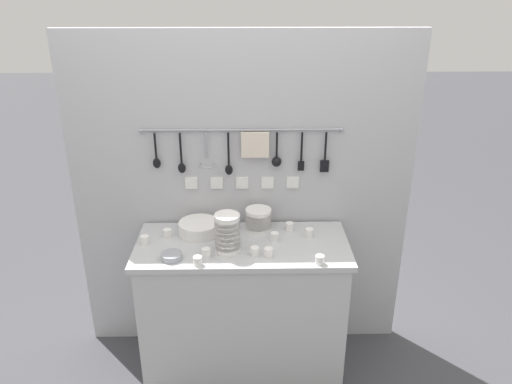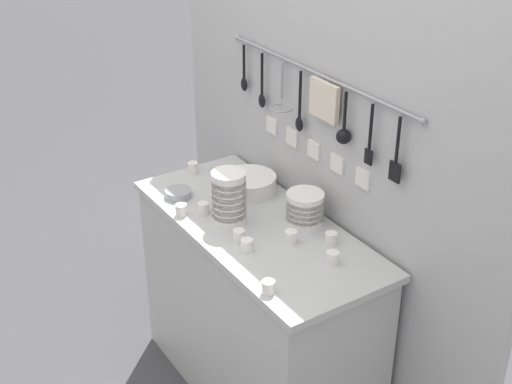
% 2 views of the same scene
% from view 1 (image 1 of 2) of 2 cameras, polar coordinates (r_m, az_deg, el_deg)
% --- Properties ---
extents(ground_plane, '(20.00, 20.00, 0.00)m').
position_cam_1_polar(ground_plane, '(3.25, -1.41, -19.11)').
color(ground_plane, '#424247').
extents(counter, '(1.17, 0.51, 0.85)m').
position_cam_1_polar(counter, '(2.98, -1.49, -13.05)').
color(counter, '#B7BABC').
rests_on(counter, ground).
extents(back_wall, '(1.97, 0.11, 1.96)m').
position_cam_1_polar(back_wall, '(2.95, -1.56, -0.95)').
color(back_wall, '#B2B2B7').
rests_on(back_wall, ground).
extents(bowl_stack_back_corner, '(0.13, 0.13, 0.21)m').
position_cam_1_polar(bowl_stack_back_corner, '(2.62, -3.29, -4.72)').
color(bowl_stack_back_corner, white).
rests_on(bowl_stack_back_corner, counter).
extents(bowl_stack_tall_left, '(0.15, 0.15, 0.13)m').
position_cam_1_polar(bowl_stack_tall_left, '(2.86, 0.27, -3.16)').
color(bowl_stack_tall_left, white).
rests_on(bowl_stack_tall_left, counter).
extents(plate_stack, '(0.23, 0.23, 0.07)m').
position_cam_1_polar(plate_stack, '(2.85, -6.53, -4.08)').
color(plate_stack, white).
rests_on(plate_stack, counter).
extents(steel_mixing_bowl, '(0.11, 0.11, 0.03)m').
position_cam_1_polar(steel_mixing_bowl, '(2.63, -9.62, -7.23)').
color(steel_mixing_bowl, '#93969E').
rests_on(steel_mixing_bowl, counter).
extents(cup_beside_plates, '(0.05, 0.05, 0.05)m').
position_cam_1_polar(cup_beside_plates, '(2.88, 3.86, -3.95)').
color(cup_beside_plates, white).
rests_on(cup_beside_plates, counter).
extents(cup_front_left, '(0.05, 0.05, 0.05)m').
position_cam_1_polar(cup_front_left, '(2.80, -12.59, -5.36)').
color(cup_front_left, white).
rests_on(cup_front_left, counter).
extents(cup_centre, '(0.05, 0.05, 0.05)m').
position_cam_1_polar(cup_centre, '(2.56, -6.69, -7.81)').
color(cup_centre, white).
rests_on(cup_centre, counter).
extents(cup_back_right, '(0.05, 0.05, 0.05)m').
position_cam_1_polar(cup_back_right, '(2.62, 1.45, -6.89)').
color(cup_back_right, white).
rests_on(cup_back_right, counter).
extents(cup_edge_near, '(0.05, 0.05, 0.05)m').
position_cam_1_polar(cup_edge_near, '(2.82, 6.10, -4.64)').
color(cup_edge_near, white).
rests_on(cup_edge_near, counter).
extents(cup_back_left, '(0.05, 0.05, 0.05)m').
position_cam_1_polar(cup_back_left, '(2.77, 2.14, -5.10)').
color(cup_back_left, white).
rests_on(cup_back_left, counter).
extents(cup_by_caddy, '(0.05, 0.05, 0.05)m').
position_cam_1_polar(cup_by_caddy, '(2.57, 7.30, -7.68)').
color(cup_by_caddy, white).
rests_on(cup_by_caddy, counter).
extents(cup_mid_row, '(0.05, 0.05, 0.05)m').
position_cam_1_polar(cup_mid_row, '(2.84, -10.09, -4.66)').
color(cup_mid_row, white).
rests_on(cup_mid_row, counter).
extents(cup_edge_far, '(0.05, 0.05, 0.05)m').
position_cam_1_polar(cup_edge_far, '(2.63, -5.70, -6.90)').
color(cup_edge_far, white).
rests_on(cup_edge_far, counter).
extents(cup_front_right, '(0.05, 0.05, 0.05)m').
position_cam_1_polar(cup_front_right, '(2.62, -0.14, -6.79)').
color(cup_front_right, white).
rests_on(cup_front_right, counter).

